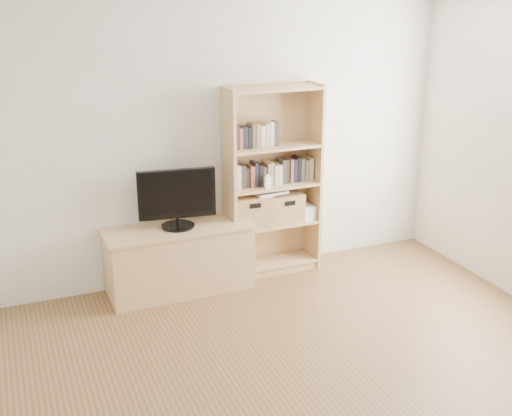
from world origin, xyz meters
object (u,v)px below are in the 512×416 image
baby_monitor (267,182)px  laptop (269,192)px  bookshelf (273,182)px  television (177,198)px  basket_left (249,210)px  basket_right (283,207)px  tv_stand (180,260)px

baby_monitor → laptop: 0.15m
bookshelf → television: size_ratio=2.65×
bookshelf → basket_left: bearing=-178.8°
basket_left → laptop: laptop is taller
television → bookshelf: bearing=12.1°
baby_monitor → basket_left: 0.33m
laptop → basket_left: bearing=167.8°
bookshelf → basket_right: 0.29m
bookshelf → baby_monitor: (-0.10, -0.10, 0.03)m
television → basket_left: television is taller
baby_monitor → basket_right: (0.21, 0.10, -0.30)m
tv_stand → basket_left: (0.72, 0.07, 0.36)m
baby_monitor → laptop: size_ratio=0.34×
basket_right → laptop: 0.24m
bookshelf → basket_left: size_ratio=4.89×
tv_stand → bookshelf: (0.96, 0.08, 0.61)m
tv_stand → bookshelf: size_ratio=0.71×
baby_monitor → basket_right: baby_monitor is taller
laptop → basket_right: bearing=-1.6°
baby_monitor → laptop: (0.05, 0.08, -0.12)m
tv_stand → bookshelf: 1.15m
bookshelf → laptop: bookshelf is taller
tv_stand → basket_right: 1.13m
baby_monitor → bookshelf: bearing=39.0°
bookshelf → laptop: (-0.05, -0.02, -0.09)m
tv_stand → television: 0.60m
baby_monitor → television: bearing=172.0°
tv_stand → baby_monitor: bearing=-2.5°
tv_stand → laptop: size_ratio=4.09×
television → laptop: television is taller
tv_stand → basket_left: bearing=4.8°
tv_stand → television: television is taller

